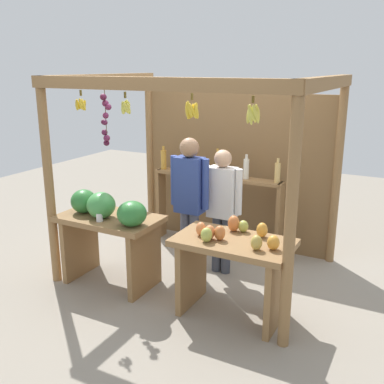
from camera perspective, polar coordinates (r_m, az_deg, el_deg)
ground_plane at (r=5.50m, az=0.99°, el=-9.85°), size 12.00×12.00×0.00m
market_stall at (r=5.44m, az=3.07°, el=4.92°), size 2.79×2.11×2.28m
fruit_counter_left at (r=4.98m, az=-10.60°, el=-4.02°), size 1.16×0.65×1.08m
fruit_counter_right at (r=4.36m, az=5.23°, el=-8.52°), size 1.12×0.64×0.95m
bottle_shelf_unit at (r=5.92m, az=3.11°, el=0.04°), size 1.79×0.22×1.35m
vendor_man at (r=5.10m, az=-0.32°, el=-0.27°), size 0.48×0.22×1.62m
vendor_woman at (r=5.15m, az=3.85°, el=-1.22°), size 0.48×0.20×1.48m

